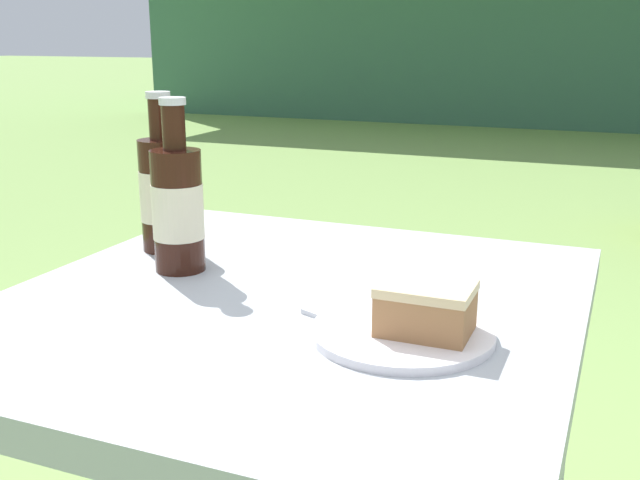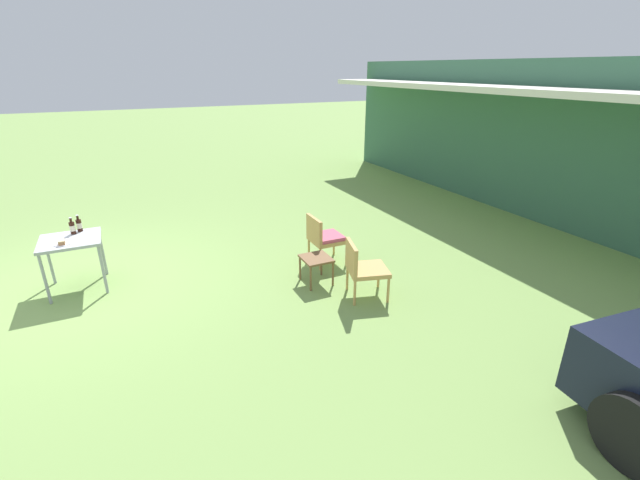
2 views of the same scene
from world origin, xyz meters
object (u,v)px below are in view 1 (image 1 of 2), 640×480
cola_bottle_near (178,206)px  cake_on_plate (414,321)px  patio_table (291,357)px  cola_bottle_far (163,191)px

cola_bottle_near → cake_on_plate: bearing=-17.2°
patio_table → cola_bottle_near: size_ratio=3.14×
cake_on_plate → cola_bottle_near: cola_bottle_near is taller
cola_bottle_near → cola_bottle_far: size_ratio=1.00×
cola_bottle_near → patio_table: bearing=-12.5°
patio_table → cake_on_plate: size_ratio=3.74×
cola_bottle_near → cola_bottle_far: same height
cola_bottle_far → cake_on_plate: bearing=-23.5°
patio_table → cola_bottle_near: 0.27m
cake_on_plate → cola_bottle_far: 0.50m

